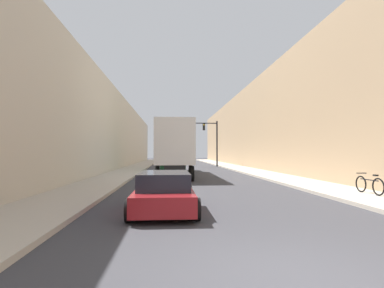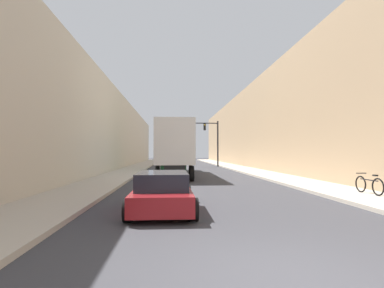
# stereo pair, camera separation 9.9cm
# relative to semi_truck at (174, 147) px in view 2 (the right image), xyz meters

# --- Properties ---
(ground_plane) EXTENTS (200.00, 200.00, 0.00)m
(ground_plane) POSITION_rel_semi_truck_xyz_m (1.63, -21.06, -2.35)
(ground_plane) COLOR #38383D
(sidewalk_right) EXTENTS (2.87, 80.00, 0.15)m
(sidewalk_right) POSITION_rel_semi_truck_xyz_m (7.64, 8.94, -2.27)
(sidewalk_right) COLOR #B2A899
(sidewalk_right) RESTS_ON ground
(sidewalk_left) EXTENTS (2.87, 80.00, 0.15)m
(sidewalk_left) POSITION_rel_semi_truck_xyz_m (-4.39, 8.94, -2.27)
(sidewalk_left) COLOR #B2A899
(sidewalk_left) RESTS_ON ground
(building_right) EXTENTS (6.00, 80.00, 10.04)m
(building_right) POSITION_rel_semi_truck_xyz_m (12.08, 8.94, 2.67)
(building_right) COLOR tan
(building_right) RESTS_ON ground
(building_left) EXTENTS (6.00, 80.00, 8.51)m
(building_left) POSITION_rel_semi_truck_xyz_m (-8.82, 8.94, 1.91)
(building_left) COLOR #BCB29E
(building_left) RESTS_ON ground
(semi_truck) EXTENTS (2.60, 13.96, 4.09)m
(semi_truck) POSITION_rel_semi_truck_xyz_m (0.00, 0.00, 0.00)
(semi_truck) COLOR silver
(semi_truck) RESTS_ON ground
(sedan_car) EXTENTS (2.05, 4.52, 1.26)m
(sedan_car) POSITION_rel_semi_truck_xyz_m (-0.48, -15.48, -1.74)
(sedan_car) COLOR maroon
(sedan_car) RESTS_ON ground
(traffic_signal_gantry) EXTENTS (5.46, 0.35, 6.15)m
(traffic_signal_gantry) POSITION_rel_semi_truck_xyz_m (4.79, 14.72, 1.88)
(traffic_signal_gantry) COLOR black
(traffic_signal_gantry) RESTS_ON ground
(parked_bicycle) EXTENTS (0.44, 1.82, 0.86)m
(parked_bicycle) POSITION_rel_semi_truck_xyz_m (8.09, -13.31, -1.82)
(parked_bicycle) COLOR black
(parked_bicycle) RESTS_ON sidewalk_right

